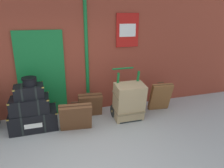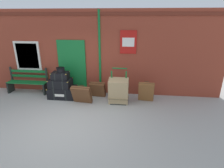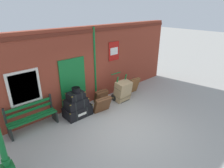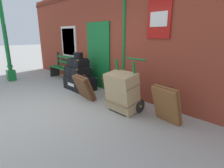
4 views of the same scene
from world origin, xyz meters
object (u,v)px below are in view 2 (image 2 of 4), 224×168
Objects in this scene: suitcase_beige at (98,89)px; round_hatbox at (61,70)px; platform_bench at (28,82)px; large_brown_trunk at (118,91)px; suitcase_caramel at (146,92)px; steamer_trunk_middle at (60,83)px; steamer_trunk_top at (60,76)px; suitcase_cream at (82,95)px; steamer_trunk_base at (63,92)px; porters_trolley at (119,94)px.

round_hatbox is at bearing -170.87° from suitcase_beige.
platform_bench is 1.71× the size of large_brown_trunk.
round_hatbox is at bearing 179.40° from suitcase_caramel.
steamer_trunk_middle is 1.30× the size of steamer_trunk_top.
round_hatbox is 0.39× the size of suitcase_caramel.
suitcase_cream is at bearing -125.38° from suitcase_beige.
suitcase_caramel is at bearing -0.69° from steamer_trunk_base.
suitcase_cream is at bearing -26.28° from round_hatbox.
steamer_trunk_middle is at bearing -152.95° from round_hatbox.
large_brown_trunk is at bearing -166.21° from suitcase_caramel.
porters_trolley reaches higher than suitcase_caramel.
steamer_trunk_middle is at bearing 178.11° from porters_trolley.
platform_bench is at bearing 166.84° from steamer_trunk_middle.
round_hatbox reaches higher than large_brown_trunk.
suitcase_caramel reaches higher than suitcase_beige.
round_hatbox is (0.05, 0.02, 0.52)m from steamer_trunk_middle.
round_hatbox is (0.03, -0.00, 0.23)m from steamer_trunk_top.
steamer_trunk_base is at bearing 179.31° from suitcase_caramel.
steamer_trunk_base is 2.17m from porters_trolley.
steamer_trunk_base is at bearing 3.70° from steamer_trunk_top.
porters_trolley is 1.53× the size of suitcase_caramel.
steamer_trunk_top is at bearing 177.39° from porters_trolley.
round_hatbox is 0.26× the size of porters_trolley.
suitcase_cream is at bearing -23.81° from steamer_trunk_middle.
suitcase_beige reaches higher than steamer_trunk_base.
platform_bench is at bearing 168.21° from steamer_trunk_base.
steamer_trunk_base is 1.35m from suitcase_beige.
platform_bench is 3.78m from large_brown_trunk.
suitcase_cream is (-1.29, -0.33, 0.06)m from porters_trolley.
steamer_trunk_base is at bearing 177.30° from porters_trolley.
platform_bench is 1.58× the size of steamer_trunk_base.
steamer_trunk_base is 2.19m from large_brown_trunk.
large_brown_trunk is at bearing -7.32° from steamer_trunk_base.
steamer_trunk_middle is 2.23m from porters_trolley.
suitcase_caramel is at bearing -0.60° from round_hatbox.
suitcase_beige is at bearing 9.13° from round_hatbox.
porters_trolley is 1.66× the size of suitcase_cream.
round_hatbox is at bearing -11.92° from platform_bench.
platform_bench is 1.34× the size of porters_trolley.
steamer_trunk_base is at bearing 172.68° from large_brown_trunk.
large_brown_trunk reaches higher than steamer_trunk_middle.
porters_trolley is 0.89m from suitcase_beige.
steamer_trunk_base is at bearing 153.60° from suitcase_cream.
steamer_trunk_top is at bearing 175.73° from round_hatbox.
steamer_trunk_base is at bearing 33.84° from steamer_trunk_middle.
suitcase_beige is (2.89, -0.12, -0.15)m from platform_bench.
steamer_trunk_middle is at bearing 179.84° from suitcase_caramel.
steamer_trunk_base is 3.14m from suitcase_caramel.
porters_trolley reaches higher than suitcase_cream.
steamer_trunk_top is at bearing 154.47° from suitcase_cream.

